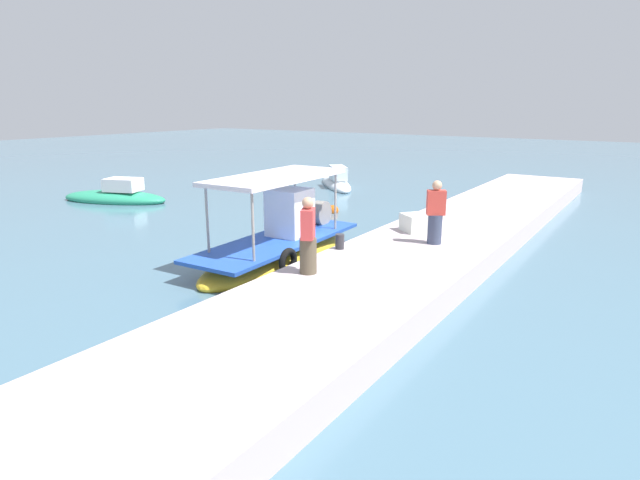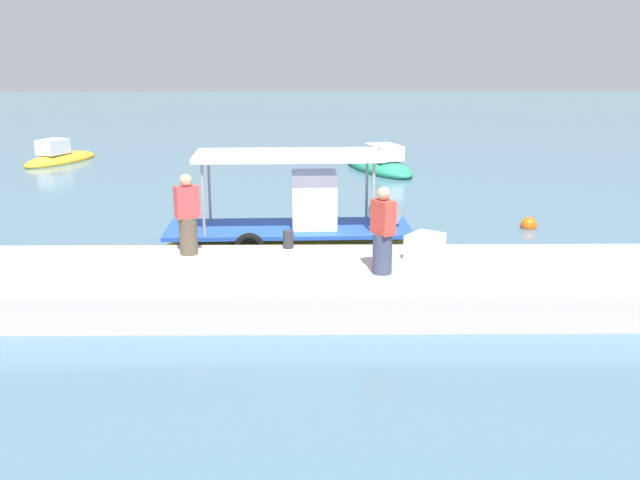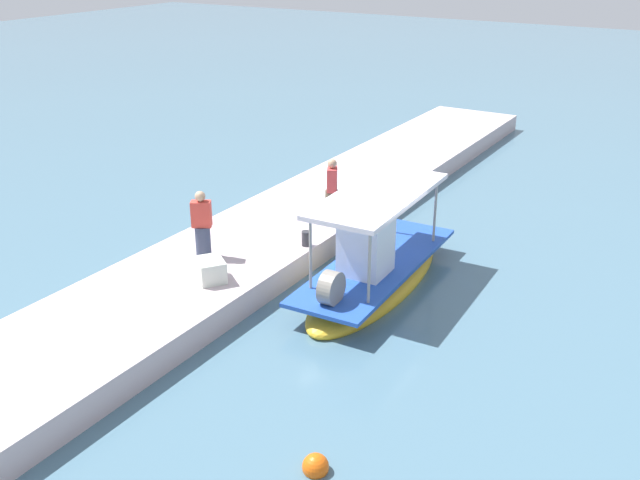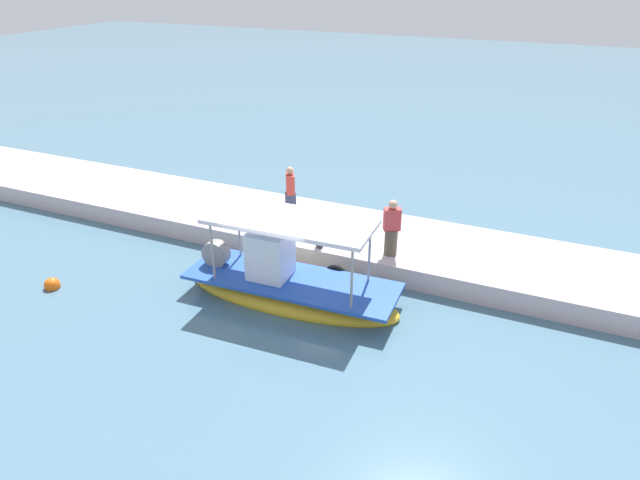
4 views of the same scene
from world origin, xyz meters
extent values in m
plane|color=slate|center=(0.00, 0.00, 0.00)|extent=(120.00, 120.00, 0.00)
cube|color=#C4B0B4|center=(0.00, -3.50, 0.33)|extent=(36.00, 3.78, 0.67)
ellipsoid|color=gold|center=(-0.40, 0.21, 0.10)|extent=(6.46, 2.22, 0.89)
cube|color=#2550B4|center=(-0.40, 0.21, 0.59)|extent=(6.20, 2.21, 0.10)
cube|color=white|center=(0.24, 0.23, 1.29)|extent=(1.14, 1.13, 1.49)
cylinder|color=gray|center=(1.62, 1.04, 1.47)|extent=(0.07, 0.07, 1.86)
cylinder|color=gray|center=(1.67, -0.47, 1.47)|extent=(0.07, 0.07, 1.86)
cylinder|color=gray|center=(-2.47, 0.89, 1.47)|extent=(0.07, 0.07, 1.86)
cylinder|color=gray|center=(-2.42, -0.62, 1.47)|extent=(0.07, 0.07, 1.86)
cube|color=white|center=(-0.40, 0.21, 2.46)|extent=(4.66, 2.08, 0.12)
torus|color=black|center=(-1.32, -0.86, 0.39)|extent=(0.75, 0.21, 0.74)
cylinder|color=gray|center=(2.03, 0.30, 0.99)|extent=(0.81, 0.38, 0.80)
cylinder|color=brown|center=(-2.52, -2.34, 1.08)|extent=(0.53, 0.53, 0.83)
cube|color=#D04040|center=(-2.52, -2.34, 1.84)|extent=(0.57, 0.48, 0.68)
sphere|color=tan|center=(-2.52, -2.34, 2.31)|extent=(0.27, 0.27, 0.27)
cylinder|color=#374158|center=(1.59, -3.78, 1.08)|extent=(0.54, 0.54, 0.82)
cube|color=#CE3F34|center=(1.59, -3.78, 1.83)|extent=(0.49, 0.57, 0.68)
sphere|color=tan|center=(1.59, -3.78, 2.30)|extent=(0.27, 0.27, 0.27)
cylinder|color=#2D2D33|center=(-0.35, -1.87, 0.87)|extent=(0.24, 0.24, 0.41)
cube|color=silver|center=(2.60, -2.72, 0.93)|extent=(0.96, 0.99, 0.53)
sphere|color=#EE5D10|center=(6.39, 2.56, 0.09)|extent=(0.46, 0.46, 0.46)
camera|label=1|loc=(-11.98, -8.93, 4.48)|focal=29.45mm
camera|label=2|loc=(0.19, -18.12, 5.22)|focal=41.95mm
camera|label=3|loc=(14.72, 7.70, 8.41)|focal=40.83mm
camera|label=4|loc=(-6.74, 12.59, 8.83)|focal=31.83mm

